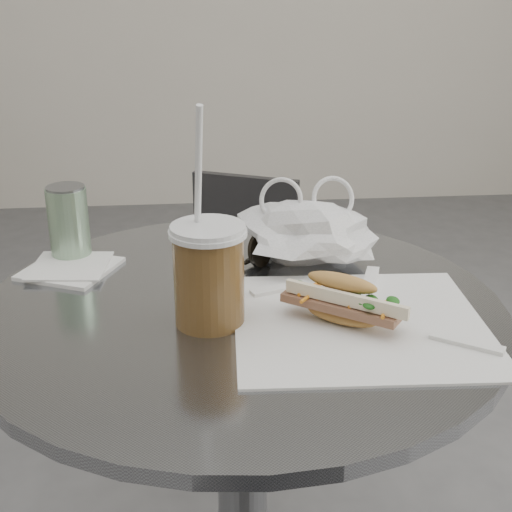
{
  "coord_description": "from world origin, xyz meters",
  "views": [
    {
      "loc": [
        -0.06,
        -0.73,
        1.19
      ],
      "look_at": [
        0.03,
        0.26,
        0.79
      ],
      "focal_mm": 50.0,
      "sensor_mm": 36.0,
      "label": 1
    }
  ],
  "objects": [
    {
      "name": "plastic_bag",
      "position": [
        0.12,
        0.33,
        0.79
      ],
      "size": [
        0.23,
        0.19,
        0.1
      ],
      "primitive_type": null,
      "rotation": [
        0.0,
        0.0,
        -0.13
      ],
      "color": "white",
      "rests_on": "cafe_table"
    },
    {
      "name": "cafe_table",
      "position": [
        0.0,
        0.2,
        0.47
      ],
      "size": [
        0.76,
        0.76,
        0.74
      ],
      "color": "slate",
      "rests_on": "ground"
    },
    {
      "name": "sunglasses",
      "position": [
        0.06,
        0.36,
        0.76
      ],
      "size": [
        0.1,
        0.11,
        0.06
      ],
      "rotation": [
        0.0,
        0.0,
        0.85
      ],
      "color": "black",
      "rests_on": "cafe_table"
    },
    {
      "name": "banh_mi",
      "position": [
        0.13,
        0.12,
        0.78
      ],
      "size": [
        0.21,
        0.18,
        0.07
      ],
      "rotation": [
        0.0,
        0.0,
        -0.63
      ],
      "color": "#BE8848",
      "rests_on": "sandwich_paper"
    },
    {
      "name": "drink_can",
      "position": [
        -0.27,
        0.4,
        0.8
      ],
      "size": [
        0.07,
        0.07,
        0.12
      ],
      "color": "#549156",
      "rests_on": "cafe_table"
    },
    {
      "name": "napkin_stack",
      "position": [
        -0.26,
        0.34,
        0.74
      ],
      "size": [
        0.17,
        0.17,
        0.01
      ],
      "color": "white",
      "rests_on": "cafe_table"
    },
    {
      "name": "iced_coffee",
      "position": [
        -0.05,
        0.14,
        0.81
      ],
      "size": [
        0.1,
        0.1,
        0.3
      ],
      "color": "brown",
      "rests_on": "cafe_table"
    },
    {
      "name": "chair_far",
      "position": [
        0.02,
        0.93,
        0.31
      ],
      "size": [
        0.39,
        0.41,
        0.69
      ],
      "rotation": [
        0.0,
        0.0,
        2.71
      ],
      "color": "#303033",
      "rests_on": "ground"
    },
    {
      "name": "sandwich_paper",
      "position": [
        0.16,
        0.12,
        0.74
      ],
      "size": [
        0.35,
        0.33,
        0.0
      ],
      "primitive_type": "cube",
      "rotation": [
        0.0,
        0.0,
        -0.04
      ],
      "color": "white",
      "rests_on": "cafe_table"
    }
  ]
}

